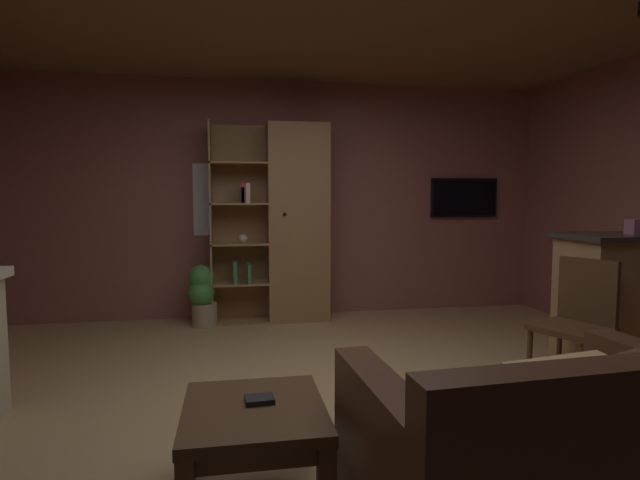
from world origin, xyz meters
TOP-DOWN VIEW (x-y plane):
  - floor at (0.00, 0.00)m, footprint 5.97×5.37m
  - wall_back at (0.00, 2.71)m, footprint 6.09×0.06m
  - window_pane_back at (-0.63, 2.68)m, footprint 0.75×0.01m
  - bookshelf_cabinet at (0.03, 2.44)m, footprint 1.25×0.41m
  - tissue_box at (2.29, 0.22)m, footprint 0.14×0.14m
  - leather_couch at (0.61, -1.26)m, footprint 1.50×1.01m
  - coffee_table at (-0.50, -0.79)m, footprint 0.61×0.66m
  - table_book_0 at (-0.47, -0.75)m, footprint 0.13×0.10m
  - dining_chair at (1.72, 0.05)m, footprint 0.55×0.55m
  - potted_floor_plant at (-0.91, 2.31)m, footprint 0.30×0.31m
  - wall_mounted_tv at (2.14, 2.65)m, footprint 0.82×0.06m

SIDE VIEW (x-z plane):
  - floor at x=0.00m, z-range -0.02..0.00m
  - leather_couch at x=0.61m, z-range -0.12..0.72m
  - potted_floor_plant at x=-0.91m, z-range 0.02..0.66m
  - coffee_table at x=-0.50m, z-range 0.13..0.56m
  - table_book_0 at x=-0.47m, z-range 0.43..0.46m
  - dining_chair at x=1.72m, z-range 0.07..0.99m
  - bookshelf_cabinet at x=0.03m, z-range -0.01..2.11m
  - tissue_box at x=2.29m, z-range 1.07..1.18m
  - wall_back at x=0.00m, z-range 0.00..2.61m
  - window_pane_back at x=-0.63m, z-range 0.92..1.70m
  - wall_mounted_tv at x=2.14m, z-range 1.10..1.56m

